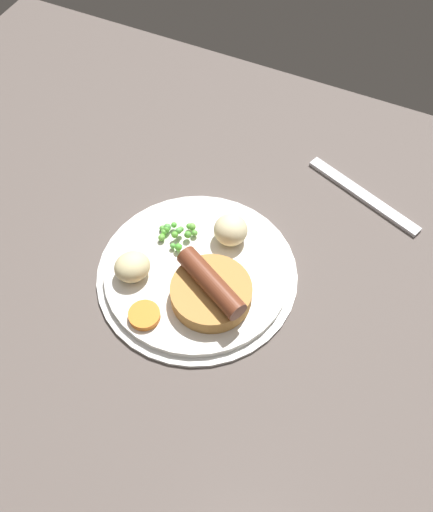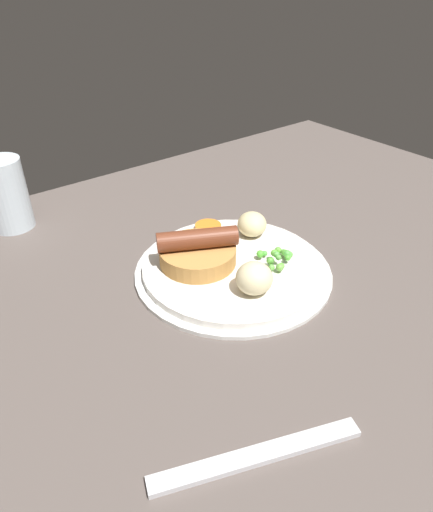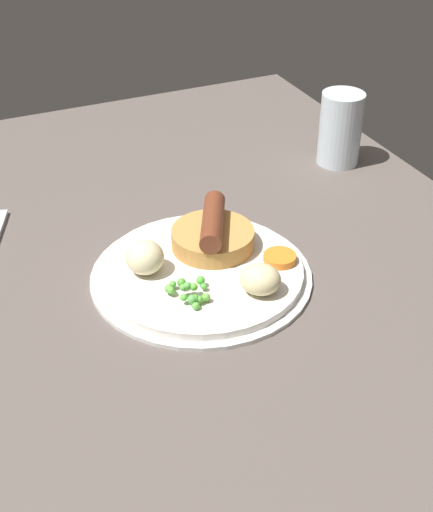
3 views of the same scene
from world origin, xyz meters
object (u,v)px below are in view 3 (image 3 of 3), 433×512
(potato_chunk_1, at_px, (260,279))
(carrot_slice_0, at_px, (280,258))
(potato_chunk_0, at_px, (145,257))
(sausage_pudding, at_px, (213,234))
(drinking_glass, at_px, (340,129))
(pea_pile, at_px, (189,291))
(dinner_plate, at_px, (201,274))

(potato_chunk_1, distance_m, carrot_slice_0, 0.06)
(potato_chunk_1, bearing_deg, potato_chunk_0, -130.75)
(sausage_pudding, relative_size, drinking_glass, 0.95)
(pea_pile, xyz_separation_m, drinking_glass, (-0.23, 0.33, 0.03))
(dinner_plate, distance_m, drinking_glass, 0.35)
(potato_chunk_0, xyz_separation_m, carrot_slice_0, (0.04, 0.15, -0.01))
(sausage_pudding, relative_size, pea_pile, 2.01)
(potato_chunk_0, bearing_deg, pea_pile, 21.93)
(potato_chunk_0, relative_size, potato_chunk_1, 0.97)
(potato_chunk_0, distance_m, carrot_slice_0, 0.15)
(sausage_pudding, distance_m, pea_pile, 0.10)
(carrot_slice_0, xyz_separation_m, drinking_glass, (-0.21, 0.21, 0.03))
(pea_pile, height_order, drinking_glass, drinking_glass)
(sausage_pudding, bearing_deg, pea_pile, 168.69)
(potato_chunk_0, relative_size, drinking_glass, 0.41)
(dinner_plate, xyz_separation_m, drinking_glass, (-0.18, 0.29, 0.05))
(sausage_pudding, bearing_deg, drinking_glass, -33.84)
(dinner_plate, height_order, drinking_glass, drinking_glass)
(drinking_glass, bearing_deg, dinner_plate, -58.34)
(sausage_pudding, bearing_deg, carrot_slice_0, -109.25)
(potato_chunk_0, bearing_deg, drinking_glass, 114.74)
(drinking_glass, bearing_deg, pea_pile, -55.27)
(pea_pile, bearing_deg, sausage_pudding, 141.68)
(sausage_pudding, distance_m, carrot_slice_0, 0.08)
(dinner_plate, distance_m, sausage_pudding, 0.05)
(potato_chunk_0, height_order, potato_chunk_1, potato_chunk_0)
(sausage_pudding, xyz_separation_m, carrot_slice_0, (0.06, 0.06, -0.01))
(drinking_glass, bearing_deg, potato_chunk_1, -45.76)
(pea_pile, bearing_deg, potato_chunk_0, -158.07)
(pea_pile, relative_size, potato_chunk_1, 1.13)
(dinner_plate, relative_size, carrot_slice_0, 6.69)
(carrot_slice_0, distance_m, drinking_glass, 0.30)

